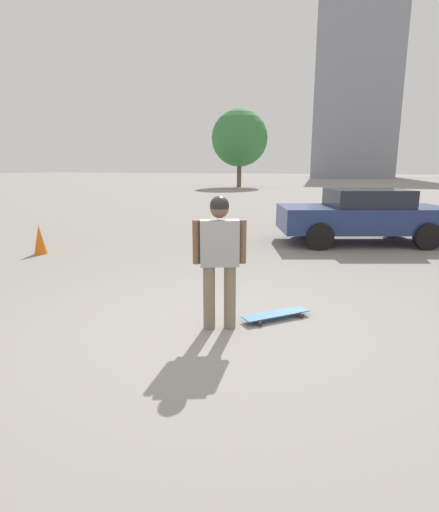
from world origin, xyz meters
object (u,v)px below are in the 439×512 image
skateboard (276,314)px  traffic_cone (40,240)px  person (220,252)px  car_parked_near (362,215)px

skateboard → traffic_cone: traffic_cone is taller
skateboard → traffic_cone: (5.83, -1.85, 0.26)m
skateboard → person: bearing=-3.5°
skateboard → traffic_cone: size_ratio=1.27×
person → traffic_cone: person is taller
person → car_parked_near: 6.60m
skateboard → car_parked_near: car_parked_near is taller
car_parked_near → skateboard: bearing=61.0°
car_parked_near → person: bearing=56.7°
car_parked_near → traffic_cone: 7.72m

